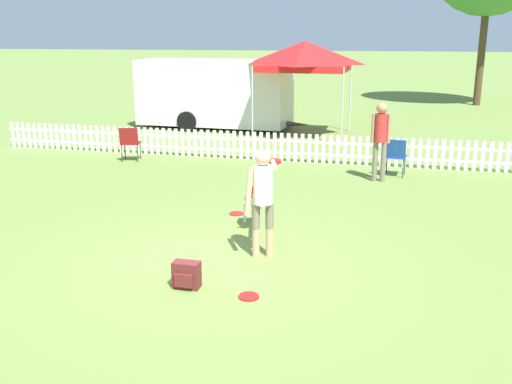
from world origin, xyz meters
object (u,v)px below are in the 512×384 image
Objects in this scene: equipment_trailer at (215,92)px; folding_chair_blue_left at (395,154)px; frisbee_near_handler at (236,214)px; spectator_standing at (381,134)px; leaping_dog at (252,199)px; frisbee_near_dog at (249,296)px; folding_chair_center at (130,141)px; canopy_tent_main at (305,56)px; backpack_on_grass at (186,275)px; handler_person at (263,191)px.

folding_chair_blue_left is at bearing -40.84° from equipment_trailer.
spectator_standing is at bearing 52.54° from frisbee_near_handler.
frisbee_near_dog is (0.62, -2.60, -0.50)m from leaping_dog.
spectator_standing reaches higher than folding_chair_center.
spectator_standing is (-0.34, -0.53, 0.54)m from folding_chair_blue_left.
frisbee_near_handler is at bearing -88.70° from canopy_tent_main.
frisbee_near_dog is 0.74× the size of backpack_on_grass.
leaping_dog is 9.43m from canopy_tent_main.
handler_person is at bearing -83.81° from canopy_tent_main.
leaping_dog reaches higher than frisbee_near_dog.
frisbee_near_dog is at bearing 77.59° from spectator_standing.
handler_person is 1.79× the size of folding_chair_center.
leaping_dog reaches higher than backpack_on_grass.
canopy_tent_main reaches higher than equipment_trailer.
canopy_tent_main is at bearing 75.30° from handler_person.
equipment_trailer reaches higher than frisbee_near_dog.
frisbee_near_dog is 0.29× the size of folding_chair_blue_left.
frisbee_near_dog is 0.29× the size of folding_chair_center.
folding_chair_center is at bearing -127.54° from canopy_tent_main.
backpack_on_grass is (0.24, -3.16, 0.16)m from frisbee_near_handler.
frisbee_near_handler is 0.29× the size of folding_chair_center.
equipment_trailer is (-5.87, 6.38, 0.17)m from spectator_standing.
leaping_dog is 0.62× the size of spectator_standing.
canopy_tent_main reaches higher than spectator_standing.
handler_person reaches higher than frisbee_near_handler.
backpack_on_grass is 0.39× the size of folding_chair_center.
frisbee_near_dog is at bearing -67.85° from equipment_trailer.
spectator_standing is (2.59, -5.41, -1.46)m from canopy_tent_main.
frisbee_near_handler is at bearing 94.29° from backpack_on_grass.
frisbee_near_dog is at bearing 110.37° from folding_chair_center.
handler_person is 0.53× the size of canopy_tent_main.
spectator_standing reaches higher than handler_person.
frisbee_near_dog is 0.87m from backpack_on_grass.
backpack_on_grass is at bearing -85.71° from frisbee_near_handler.
frisbee_near_handler is 10.19m from equipment_trailer.
folding_chair_center is 0.15× the size of equipment_trailer.
backpack_on_grass is at bearing -87.89° from canopy_tent_main.
leaping_dog reaches higher than frisbee_near_handler.
leaping_dog is at bearing 119.77° from folding_chair_center.
handler_person is 7.38m from folding_chair_center.
frisbee_near_handler is 3.42m from frisbee_near_dog.
handler_person is at bearing -63.11° from frisbee_near_handler.
handler_person reaches higher than backpack_on_grass.
backpack_on_grass is 6.70m from spectator_standing.
spectator_standing is (6.29, -0.60, 0.53)m from folding_chair_center.
handler_person is at bearing 77.47° from folding_chair_blue_left.
folding_chair_center reaches higher than backpack_on_grass.
leaping_dog is 4.15× the size of frisbee_near_handler.
leaping_dog is 3.08× the size of backpack_on_grass.
backpack_on_grass is 0.40× the size of folding_chair_blue_left.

